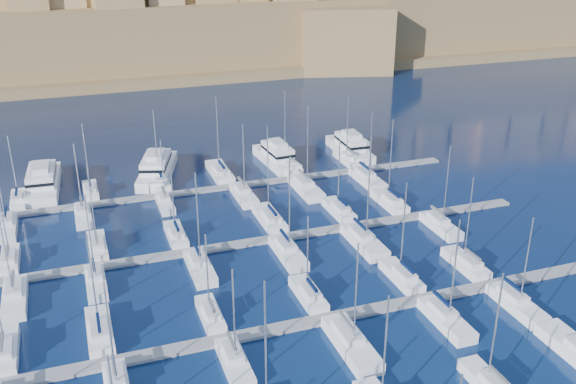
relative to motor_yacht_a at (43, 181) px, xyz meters
name	(u,v)px	position (x,y,z in m)	size (l,w,h in m)	color
ground	(292,273)	(31.54, -41.96, -1.73)	(600.00, 600.00, 0.00)	#060D33
pontoon_mid_near	(326,319)	(31.54, -53.96, -1.53)	(84.00, 2.00, 0.40)	slate
pontoon_mid_far	(269,239)	(31.54, -31.96, -1.53)	(84.00, 2.00, 0.40)	slate
pontoon_far	(231,187)	(31.54, -9.96, -1.53)	(84.00, 2.00, 0.40)	slate
sailboat_12	(5,350)	(-3.95, -48.67, -0.99)	(2.64, 8.80, 13.52)	white
sailboat_13	(100,331)	(6.01, -48.46, -0.99)	(2.77, 9.24, 13.16)	white
sailboat_14	(210,315)	(18.67, -49.29, -1.02)	(2.27, 7.55, 11.38)	white
sailboat_15	(308,294)	(31.26, -48.97, -1.01)	(2.46, 8.19, 11.58)	white
sailboat_16	(402,276)	(44.46, -48.86, -0.99)	(2.52, 8.41, 14.08)	white
sailboat_17	(466,264)	(54.36, -48.78, -0.99)	(2.58, 8.59, 13.41)	white
sailboat_20	(235,362)	(19.05, -58.94, -1.00)	(2.45, 8.18, 12.54)	white
sailboat_21	(351,343)	(32.05, -59.98, -0.97)	(3.09, 10.30, 13.82)	white
sailboat_22	(446,319)	(44.54, -59.34, -0.98)	(2.70, 8.99, 14.12)	white
sailboat_23	(516,303)	(54.47, -59.34, -0.99)	(2.69, 8.98, 12.85)	white
sailboat_24	(10,260)	(-4.36, -27.10, -1.00)	(2.38, 7.93, 12.86)	white
sailboat_25	(97,246)	(7.28, -26.83, -0.99)	(2.55, 8.49, 13.25)	white
sailboat_26	(176,235)	(18.62, -26.93, -1.00)	(2.48, 8.27, 12.53)	white
sailboat_27	(270,218)	(33.53, -26.16, -0.96)	(2.95, 9.84, 15.95)	white
sailboat_28	(339,210)	(45.14, -26.74, -1.00)	(2.60, 8.67, 12.69)	white
sailboat_29	(390,202)	(54.45, -26.49, -0.97)	(2.75, 9.18, 15.08)	white
sailboat_30	(15,297)	(-3.38, -37.53, -0.98)	(2.81, 9.36, 13.89)	white
sailboat_31	(96,282)	(6.38, -37.00, -0.99)	(2.49, 8.29, 13.37)	white
sailboat_32	(200,267)	(19.92, -37.56, -0.97)	(2.83, 9.43, 14.84)	white
sailboat_33	(288,252)	(32.55, -37.62, -0.97)	(2.86, 9.54, 15.33)	white
sailboat_34	(364,241)	(44.13, -38.09, -0.94)	(3.15, 10.51, 17.22)	white
sailboat_35	(440,225)	(57.54, -37.21, -0.98)	(2.62, 8.72, 14.08)	white
sailboat_36	(18,200)	(-3.99, -5.10, -1.01)	(2.38, 7.93, 12.13)	white
sailboat_37	(91,191)	(7.68, -5.05, -1.00)	(2.41, 8.04, 13.02)	white
sailboat_38	(159,181)	(19.68, -4.30, -0.98)	(2.87, 9.57, 14.02)	white
sailboat_39	(220,172)	(31.03, -3.76, -0.96)	(3.20, 10.66, 15.52)	white
sailboat_40	(286,164)	(44.08, -3.83, -0.96)	(3.16, 10.53, 15.27)	white
sailboat_41	(348,159)	(56.57, -4.78, -0.99)	(2.58, 8.59, 13.36)	white
sailboat_42	(7,226)	(-5.27, -15.49, -0.98)	(2.79, 9.29, 14.56)	white
sailboat_43	(83,215)	(5.92, -14.99, -1.00)	(2.48, 8.28, 13.11)	white
sailboat_44	(165,203)	(19.01, -14.62, -1.01)	(2.26, 7.52, 12.13)	white
sailboat_45	(244,195)	(32.30, -15.50, -0.98)	(2.79, 9.31, 13.72)	white
sailboat_46	(306,188)	(43.42, -16.14, -0.95)	(3.18, 10.61, 16.00)	white
sailboat_47	(367,179)	(55.48, -15.87, -0.98)	(3.02, 10.06, 13.65)	white
motor_yacht_a	(43,181)	(0.00, 0.00, 0.00)	(6.38, 17.91, 5.25)	white
motor_yacht_b	(157,168)	(19.96, -0.10, 0.00)	(10.15, 18.15, 5.25)	white
motor_yacht_c	(277,156)	(43.01, -1.31, 0.00)	(5.37, 15.13, 5.25)	white
motor_yacht_d	(350,147)	(58.88, -0.99, 0.00)	(5.25, 15.72, 5.25)	white
fortified_city	(136,16)	(31.35, 113.30, 13.01)	(460.00, 108.95, 59.52)	brown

